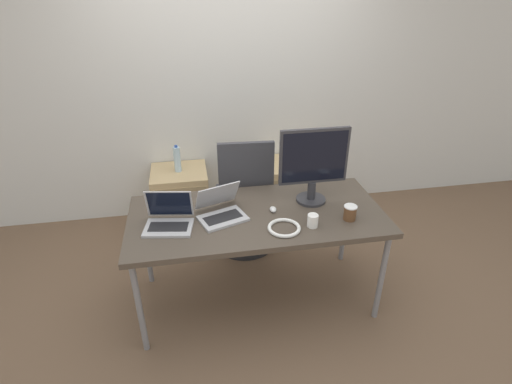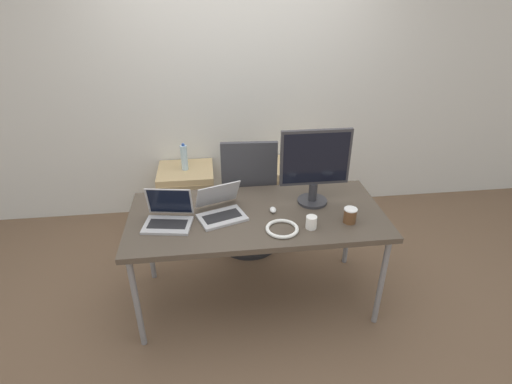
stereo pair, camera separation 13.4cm
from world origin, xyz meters
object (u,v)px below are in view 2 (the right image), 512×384
object	(u,v)px
coffee_cup_white	(311,222)
cable_coil	(282,229)
cabinet_right	(294,190)
laptop_right	(221,209)
water_bottle	(184,157)
coffee_cup_brown	(350,215)
mouse	(273,210)
office_chair	(249,207)
cabinet_left	(188,196)
laptop_left	(168,217)
monitor	(315,165)

from	to	relation	value
coffee_cup_white	cable_coil	size ratio (longest dim) A/B	0.40
cabinet_right	cable_coil	size ratio (longest dim) A/B	2.70
cabinet_right	laptop_right	bearing A→B (deg)	-123.67
water_bottle	coffee_cup_brown	xyz separation A→B (m)	(1.15, -1.37, 0.11)
mouse	cable_coil	bearing A→B (deg)	-84.54
office_chair	cabinet_left	xyz separation A→B (m)	(-0.56, 0.52, -0.14)
cabinet_right	coffee_cup_white	distance (m)	1.51
coffee_cup_brown	laptop_left	bearing A→B (deg)	173.51
cabinet_left	monitor	size ratio (longest dim) A/B	1.05
laptop_right	mouse	world-z (taller)	laptop_right
laptop_right	water_bottle	bearing A→B (deg)	104.20
laptop_left	coffee_cup_brown	size ratio (longest dim) A/B	3.28
office_chair	cable_coil	size ratio (longest dim) A/B	5.14
laptop_right	monitor	xyz separation A→B (m)	(0.67, 0.10, 0.25)
cabinet_right	water_bottle	xyz separation A→B (m)	(-1.08, 0.00, 0.42)
laptop_left	coffee_cup_brown	xyz separation A→B (m)	(1.20, -0.14, 0.00)
mouse	coffee_cup_brown	distance (m)	0.53
cabinet_right	coffee_cup_brown	size ratio (longest dim) A/B	5.65
office_chair	mouse	xyz separation A→B (m)	(0.10, -0.66, 0.36)
office_chair	cabinet_right	size ratio (longest dim) A/B	1.90
office_chair	water_bottle	xyz separation A→B (m)	(-0.56, 0.52, 0.28)
laptop_right	cable_coil	size ratio (longest dim) A/B	1.80
laptop_right	coffee_cup_white	size ratio (longest dim) A/B	4.50
cabinet_left	laptop_left	distance (m)	1.34
cabinet_left	laptop_left	size ratio (longest dim) A/B	1.72
mouse	coffee_cup_brown	size ratio (longest dim) A/B	0.66
laptop_left	mouse	world-z (taller)	laptop_left
water_bottle	office_chair	bearing A→B (deg)	-42.96
office_chair	mouse	size ratio (longest dim) A/B	16.35
cabinet_right	cable_coil	bearing A→B (deg)	-105.62
water_bottle	monitor	distance (m)	1.49
cable_coil	coffee_cup_brown	bearing A→B (deg)	5.08
office_chair	monitor	xyz separation A→B (m)	(0.41, -0.56, 0.64)
laptop_left	monitor	distance (m)	1.06
water_bottle	laptop_right	size ratio (longest dim) A/B	0.67
monitor	cable_coil	size ratio (longest dim) A/B	2.56
office_chair	laptop_left	distance (m)	1.02
laptop_right	coffee_cup_brown	distance (m)	0.87
cabinet_left	coffee_cup_white	xyz separation A→B (m)	(0.88, -1.41, 0.52)
laptop_left	monitor	size ratio (longest dim) A/B	0.61
cabinet_right	office_chair	bearing A→B (deg)	-134.99
mouse	coffee_cup_white	bearing A→B (deg)	-46.95
cable_coil	office_chair	bearing A→B (deg)	97.95
monitor	coffee_cup_brown	xyz separation A→B (m)	(0.18, -0.29, -0.24)
laptop_left	laptop_right	bearing A→B (deg)	9.66
monitor	laptop_left	bearing A→B (deg)	-171.36
cabinet_right	water_bottle	world-z (taller)	water_bottle
monitor	mouse	bearing A→B (deg)	-162.02
coffee_cup_white	cable_coil	bearing A→B (deg)	-179.00
monitor	mouse	world-z (taller)	monitor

